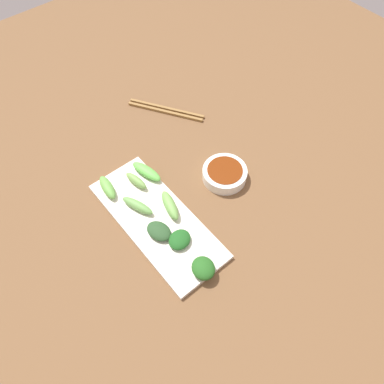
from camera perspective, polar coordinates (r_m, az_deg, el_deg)
The scene contains 12 objects.
tabletop at distance 0.95m, azimuth 0.17°, elevation -1.82°, with size 2.10×2.10×0.02m, color brown.
sauce_bowl at distance 0.97m, azimuth 4.94°, elevation 2.80°, with size 0.11×0.11×0.03m.
serving_plate at distance 0.91m, azimuth -5.28°, elevation -4.28°, with size 0.15×0.37×0.01m, color silver.
broccoli_leafy_0 at distance 0.83m, azimuth 1.72°, elevation -11.39°, with size 0.05×0.06×0.03m, color #235C1E.
broccoli_stalk_1 at distance 0.96m, azimuth -12.61°, elevation 0.68°, with size 0.03×0.08×0.02m, color #65A647.
broccoli_leafy_2 at distance 0.86m, azimuth -1.88°, elevation -7.18°, with size 0.05×0.05×0.02m, color #1D581E.
broccoli_leafy_3 at distance 0.88m, azimuth -4.99°, elevation -5.89°, with size 0.05×0.06×0.02m, color #294C27.
broccoli_stalk_4 at distance 0.96m, azimuth -8.40°, elevation 1.68°, with size 0.02×0.07×0.02m, color #77A652.
broccoli_stalk_5 at distance 0.91m, azimuth -3.32°, elevation -2.02°, with size 0.03×0.09×0.03m, color #71AB51.
broccoli_stalk_6 at distance 0.97m, azimuth -6.85°, elevation 3.08°, with size 0.03×0.09×0.02m, color #61BB4B.
broccoli_stalk_7 at distance 0.92m, azimuth -8.20°, elevation -2.05°, with size 0.02×0.09×0.02m, color #68A050.
chopsticks at distance 1.14m, azimuth -3.94°, elevation 12.19°, with size 0.14×0.21×0.01m.
Camera 1 is at (0.32, 0.39, 0.81)m, focal length 35.43 mm.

